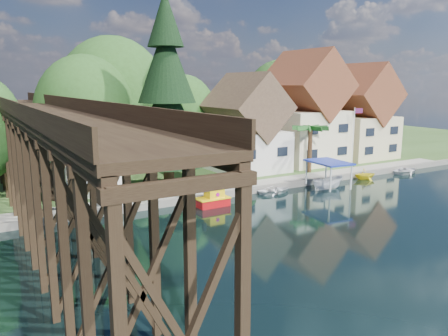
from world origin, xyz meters
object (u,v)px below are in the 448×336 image
(house_right, at_px, (359,118))
(shed, at_px, (89,156))
(conifer, at_px, (167,96))
(boat_white_b, at_px, (407,170))
(boat_white_a, at_px, (275,189))
(tugboat, at_px, (213,199))
(boat_yellow, at_px, (365,173))
(flagpole, at_px, (355,130))
(boat_canopy, at_px, (328,177))
(palm_tree, at_px, (311,129))
(house_left, at_px, (246,130))
(trestle_bridge, at_px, (45,159))
(house_center, at_px, (305,115))

(house_right, height_order, shed, house_right)
(conifer, height_order, boat_white_b, conifer)
(conifer, relative_size, boat_white_a, 5.24)
(tugboat, bearing_deg, boat_yellow, 2.59)
(flagpole, bearing_deg, house_right, 39.05)
(boat_canopy, bearing_deg, tugboat, 177.72)
(boat_canopy, bearing_deg, boat_yellow, 11.53)
(conifer, height_order, palm_tree, conifer)
(boat_white_b, bearing_deg, palm_tree, 63.06)
(palm_tree, bearing_deg, shed, 172.06)
(tugboat, bearing_deg, flagpole, 13.96)
(conifer, xyz_separation_m, tugboat, (1.26, -6.27, -8.53))
(house_left, xyz_separation_m, conifer, (-11.12, -3.58, 4.01))
(conifer, height_order, boat_white_a, conifer)
(boat_white_b, bearing_deg, boat_yellow, 83.34)
(house_left, bearing_deg, trestle_bridge, -154.79)
(house_left, distance_m, shed, 18.11)
(house_left, xyz_separation_m, shed, (-18.00, -1.50, -1.31))
(shed, relative_size, boat_yellow, 3.13)
(boat_white_b, bearing_deg, trestle_bridge, 87.03)
(house_center, relative_size, house_right, 1.12)
(boat_white_a, bearing_deg, boat_yellow, -89.23)
(flagpole, distance_m, boat_yellow, 7.05)
(flagpole, height_order, tugboat, flagpole)
(palm_tree, distance_m, boat_white_b, 12.88)
(shed, bearing_deg, boat_white_a, -25.58)
(tugboat, bearing_deg, conifer, 101.39)
(boat_yellow, bearing_deg, house_left, 62.89)
(house_left, height_order, shed, house_left)
(shed, bearing_deg, boat_white_b, -12.47)
(boat_white_a, xyz_separation_m, boat_white_b, (18.98, -0.22, 0.05))
(house_right, bearing_deg, boat_yellow, -133.11)
(trestle_bridge, distance_m, shed, 10.69)
(palm_tree, relative_size, boat_white_a, 1.61)
(flagpole, distance_m, boat_white_b, 7.51)
(boat_white_a, bearing_deg, house_right, -65.45)
(house_center, bearing_deg, tugboat, -151.23)
(boat_yellow, bearing_deg, boat_white_b, -75.24)
(conifer, distance_m, flagpole, 24.32)
(boat_white_a, bearing_deg, house_left, -14.80)
(palm_tree, bearing_deg, trestle_bridge, -167.92)
(trestle_bridge, distance_m, house_center, 33.96)
(house_left, bearing_deg, house_center, 3.18)
(trestle_bridge, height_order, boat_yellow, trestle_bridge)
(house_right, distance_m, boat_white_b, 10.70)
(shed, height_order, conifer, conifer)
(trestle_bridge, distance_m, boat_white_a, 21.15)
(shed, xyz_separation_m, conifer, (6.88, -2.08, 5.32))
(house_center, relative_size, boat_canopy, 3.01)
(flagpole, xyz_separation_m, boat_canopy, (-9.98, -6.13, -3.58))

